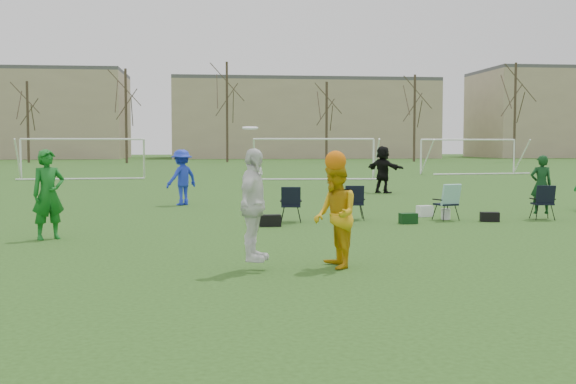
{
  "coord_description": "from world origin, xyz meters",
  "views": [
    {
      "loc": [
        -2.64,
        -11.37,
        2.13
      ],
      "look_at": [
        -1.12,
        1.63,
        1.25
      ],
      "focal_mm": 45.0,
      "sensor_mm": 36.0,
      "label": 1
    }
  ],
  "objects": [
    {
      "name": "building_row",
      "position": [
        6.73,
        96.0,
        5.99
      ],
      "size": [
        126.0,
        16.0,
        13.0
      ],
      "color": "tan",
      "rests_on": "ground"
    },
    {
      "name": "goal_right",
      "position": [
        16.0,
        38.0,
        1.92
      ],
      "size": [
        7.35,
        1.14,
        2.46
      ],
      "rotation": [
        0.0,
        0.0,
        0.14
      ],
      "color": "white",
      "rests_on": "ground"
    },
    {
      "name": "fielder_green_near",
      "position": [
        -6.08,
        5.09,
        1.0
      ],
      "size": [
        0.87,
        0.79,
        2.0
      ],
      "primitive_type": "imported",
      "rotation": [
        0.0,
        0.0,
        0.54
      ],
      "color": "#12661C",
      "rests_on": "ground"
    },
    {
      "name": "ground",
      "position": [
        0.0,
        0.0,
        0.0
      ],
      "size": [
        260.0,
        260.0,
        0.0
      ],
      "primitive_type": "plane",
      "color": "#284A17",
      "rests_on": "ground"
    },
    {
      "name": "goal_mid",
      "position": [
        4.0,
        32.0,
        1.92
      ],
      "size": [
        7.4,
        0.63,
        2.46
      ],
      "rotation": [
        0.0,
        0.0,
        -0.07
      ],
      "color": "white",
      "rests_on": "ground"
    },
    {
      "name": "tree_line",
      "position": [
        0.24,
        69.85,
        5.09
      ],
      "size": [
        110.28,
        3.28,
        11.4
      ],
      "color": "#382B21",
      "rests_on": "ground"
    },
    {
      "name": "fielder_black",
      "position": [
        5.01,
        18.96,
        1.02
      ],
      "size": [
        1.6,
        1.88,
        2.03
      ],
      "primitive_type": "imported",
      "rotation": [
        0.0,
        0.0,
        2.2
      ],
      "color": "black",
      "rests_on": "ground"
    },
    {
      "name": "goal_left",
      "position": [
        -10.0,
        34.0,
        1.92
      ],
      "size": [
        7.39,
        0.76,
        2.46
      ],
      "rotation": [
        0.0,
        0.0,
        0.09
      ],
      "color": "white",
      "rests_on": "ground"
    },
    {
      "name": "center_contest",
      "position": [
        -1.07,
        0.64,
        1.02
      ],
      "size": [
        2.2,
        1.2,
        2.42
      ],
      "color": "white",
      "rests_on": "ground"
    },
    {
      "name": "fielder_blue",
      "position": [
        -3.41,
        13.77,
        0.96
      ],
      "size": [
        1.4,
        1.36,
        1.92
      ],
      "primitive_type": "imported",
      "rotation": [
        0.0,
        0.0,
        3.87
      ],
      "color": "#1C32D3",
      "rests_on": "ground"
    },
    {
      "name": "sideline_setup",
      "position": [
        3.7,
        7.99,
        0.54
      ],
      "size": [
        8.37,
        2.29,
        1.8
      ],
      "color": "#0F3A18",
      "rests_on": "ground"
    }
  ]
}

